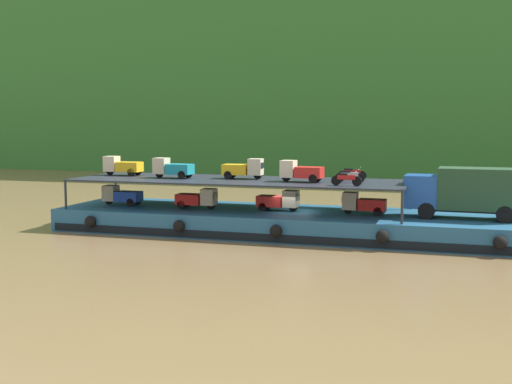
{
  "coord_description": "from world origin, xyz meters",
  "views": [
    {
      "loc": [
        10.41,
        -41.71,
        7.41
      ],
      "look_at": [
        -2.52,
        0.0,
        2.7
      ],
      "focal_mm": 46.26,
      "sensor_mm": 36.0,
      "label": 1
    }
  ],
  "objects_px": {
    "mini_truck_upper_mid": "(172,168)",
    "mini_truck_upper_bow": "(301,171)",
    "mini_truck_lower_fore": "(363,203)",
    "mini_truck_lower_aft": "(197,198)",
    "cargo_barge": "(292,223)",
    "mini_truck_lower_mid": "(279,200)",
    "motorcycle_upper_centre": "(349,176)",
    "covered_lorry": "(466,191)",
    "mini_truck_upper_fore": "(244,169)",
    "motorcycle_upper_stbd": "(352,173)",
    "mini_truck_lower_stern": "(121,195)",
    "motorcycle_upper_port": "(346,179)",
    "mini_truck_upper_stern": "(122,166)"
  },
  "relations": [
    {
      "from": "mini_truck_upper_stern",
      "to": "motorcycle_upper_port",
      "type": "bearing_deg",
      "value": -9.67
    },
    {
      "from": "mini_truck_lower_stern",
      "to": "mini_truck_lower_aft",
      "type": "height_order",
      "value": "same"
    },
    {
      "from": "motorcycle_upper_centre",
      "to": "covered_lorry",
      "type": "bearing_deg",
      "value": -0.43
    },
    {
      "from": "mini_truck_lower_stern",
      "to": "mini_truck_upper_mid",
      "type": "xyz_separation_m",
      "value": [
        3.89,
        0.14,
        2.0
      ]
    },
    {
      "from": "mini_truck_lower_aft",
      "to": "motorcycle_upper_centre",
      "type": "height_order",
      "value": "motorcycle_upper_centre"
    },
    {
      "from": "mini_truck_lower_aft",
      "to": "mini_truck_upper_fore",
      "type": "bearing_deg",
      "value": 22.97
    },
    {
      "from": "cargo_barge",
      "to": "mini_truck_lower_aft",
      "type": "distance_m",
      "value": 6.69
    },
    {
      "from": "mini_truck_lower_aft",
      "to": "mini_truck_upper_mid",
      "type": "height_order",
      "value": "mini_truck_upper_mid"
    },
    {
      "from": "cargo_barge",
      "to": "motorcycle_upper_port",
      "type": "bearing_deg",
      "value": -27.96
    },
    {
      "from": "mini_truck_lower_aft",
      "to": "mini_truck_lower_fore",
      "type": "height_order",
      "value": "same"
    },
    {
      "from": "covered_lorry",
      "to": "mini_truck_lower_stern",
      "type": "bearing_deg",
      "value": -179.25
    },
    {
      "from": "mini_truck_upper_stern",
      "to": "mini_truck_upper_mid",
      "type": "distance_m",
      "value": 4.51
    },
    {
      "from": "mini_truck_upper_stern",
      "to": "mini_truck_upper_fore",
      "type": "bearing_deg",
      "value": -0.66
    },
    {
      "from": "cargo_barge",
      "to": "mini_truck_lower_mid",
      "type": "xyz_separation_m",
      "value": [
        -0.95,
        0.07,
        1.44
      ]
    },
    {
      "from": "cargo_barge",
      "to": "mini_truck_upper_stern",
      "type": "bearing_deg",
      "value": 176.41
    },
    {
      "from": "mini_truck_lower_fore",
      "to": "mini_truck_upper_mid",
      "type": "distance_m",
      "value": 13.27
    },
    {
      "from": "motorcycle_upper_centre",
      "to": "mini_truck_lower_aft",
      "type": "bearing_deg",
      "value": -176.85
    },
    {
      "from": "mini_truck_lower_fore",
      "to": "mini_truck_lower_stern",
      "type": "bearing_deg",
      "value": -178.6
    },
    {
      "from": "covered_lorry",
      "to": "mini_truck_lower_stern",
      "type": "distance_m",
      "value": 23.22
    },
    {
      "from": "mini_truck_upper_stern",
      "to": "motorcycle_upper_port",
      "type": "relative_size",
      "value": 1.46
    },
    {
      "from": "cargo_barge",
      "to": "mini_truck_upper_mid",
      "type": "bearing_deg",
      "value": -178.74
    },
    {
      "from": "mini_truck_upper_fore",
      "to": "mini_truck_upper_bow",
      "type": "height_order",
      "value": "same"
    },
    {
      "from": "mini_truck_upper_mid",
      "to": "mini_truck_upper_bow",
      "type": "bearing_deg",
      "value": -1.15
    },
    {
      "from": "mini_truck_upper_stern",
      "to": "motorcycle_upper_stbd",
      "type": "xyz_separation_m",
      "value": [
        16.43,
        1.3,
        -0.26
      ]
    },
    {
      "from": "mini_truck_lower_mid",
      "to": "mini_truck_upper_bow",
      "type": "distance_m",
      "value": 2.59
    },
    {
      "from": "mini_truck_lower_mid",
      "to": "motorcycle_upper_centre",
      "type": "bearing_deg",
      "value": -0.42
    },
    {
      "from": "mini_truck_upper_fore",
      "to": "motorcycle_upper_port",
      "type": "xyz_separation_m",
      "value": [
        7.46,
        -2.75,
        -0.26
      ]
    },
    {
      "from": "mini_truck_lower_stern",
      "to": "mini_truck_lower_fore",
      "type": "xyz_separation_m",
      "value": [
        17.0,
        0.42,
        0.0
      ]
    },
    {
      "from": "covered_lorry",
      "to": "mini_truck_upper_fore",
      "type": "bearing_deg",
      "value": 177.13
    },
    {
      "from": "mini_truck_upper_stern",
      "to": "motorcycle_upper_port",
      "type": "xyz_separation_m",
      "value": [
        16.74,
        -2.85,
        -0.26
      ]
    },
    {
      "from": "mini_truck_upper_mid",
      "to": "motorcycle_upper_centre",
      "type": "height_order",
      "value": "mini_truck_upper_mid"
    },
    {
      "from": "mini_truck_lower_fore",
      "to": "motorcycle_upper_centre",
      "type": "height_order",
      "value": "motorcycle_upper_centre"
    },
    {
      "from": "mini_truck_lower_mid",
      "to": "mini_truck_upper_fore",
      "type": "relative_size",
      "value": 1.0
    },
    {
      "from": "cargo_barge",
      "to": "mini_truck_upper_mid",
      "type": "distance_m",
      "value": 9.17
    },
    {
      "from": "mini_truck_lower_stern",
      "to": "mini_truck_upper_stern",
      "type": "bearing_deg",
      "value": 114.2
    },
    {
      "from": "mini_truck_lower_stern",
      "to": "motorcycle_upper_port",
      "type": "height_order",
      "value": "motorcycle_upper_port"
    },
    {
      "from": "mini_truck_lower_fore",
      "to": "mini_truck_upper_bow",
      "type": "xyz_separation_m",
      "value": [
        -4.0,
        -0.46,
        2.0
      ]
    },
    {
      "from": "mini_truck_lower_mid",
      "to": "motorcycle_upper_port",
      "type": "height_order",
      "value": "motorcycle_upper_port"
    },
    {
      "from": "mini_truck_upper_mid",
      "to": "motorcycle_upper_stbd",
      "type": "relative_size",
      "value": 1.46
    },
    {
      "from": "mini_truck_lower_fore",
      "to": "mini_truck_lower_aft",
      "type": "bearing_deg",
      "value": -176.8
    },
    {
      "from": "mini_truck_upper_bow",
      "to": "motorcycle_upper_centre",
      "type": "distance_m",
      "value": 3.11
    },
    {
      "from": "mini_truck_lower_aft",
      "to": "mini_truck_upper_stern",
      "type": "xyz_separation_m",
      "value": [
        -6.37,
        1.34,
        2.0
      ]
    },
    {
      "from": "mini_truck_lower_fore",
      "to": "mini_truck_upper_mid",
      "type": "height_order",
      "value": "mini_truck_upper_mid"
    },
    {
      "from": "mini_truck_lower_mid",
      "to": "mini_truck_upper_stern",
      "type": "xyz_separation_m",
      "value": [
        -11.93,
        0.74,
        2.0
      ]
    },
    {
      "from": "mini_truck_lower_mid",
      "to": "motorcycle_upper_port",
      "type": "xyz_separation_m",
      "value": [
        4.8,
        -2.11,
        1.74
      ]
    },
    {
      "from": "mini_truck_lower_aft",
      "to": "covered_lorry",
      "type": "bearing_deg",
      "value": 1.68
    },
    {
      "from": "mini_truck_upper_stern",
      "to": "motorcycle_upper_port",
      "type": "height_order",
      "value": "mini_truck_upper_stern"
    },
    {
      "from": "mini_truck_lower_aft",
      "to": "motorcycle_upper_port",
      "type": "distance_m",
      "value": 10.62
    },
    {
      "from": "mini_truck_upper_fore",
      "to": "motorcycle_upper_centre",
      "type": "bearing_deg",
      "value": -5.23
    },
    {
      "from": "mini_truck_lower_aft",
      "to": "mini_truck_upper_fore",
      "type": "relative_size",
      "value": 0.98
    }
  ]
}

